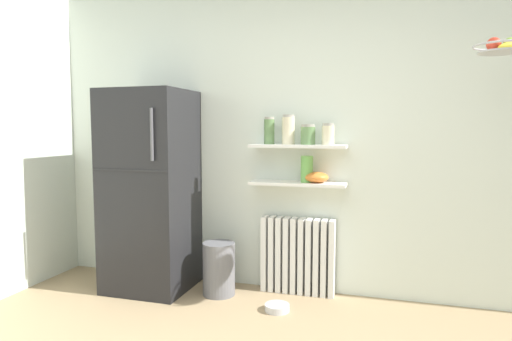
# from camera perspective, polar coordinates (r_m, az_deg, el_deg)

# --- Properties ---
(back_wall) EXTENTS (7.04, 0.10, 2.60)m
(back_wall) POSITION_cam_1_polar(r_m,az_deg,el_deg) (3.73, 5.23, 4.35)
(back_wall) COLOR silver
(back_wall) RESTS_ON ground_plane
(refrigerator) EXTENTS (0.68, 0.65, 1.69)m
(refrigerator) POSITION_cam_1_polar(r_m,az_deg,el_deg) (3.86, -13.48, -2.53)
(refrigerator) COLOR black
(refrigerator) RESTS_ON ground_plane
(radiator) EXTENTS (0.61, 0.12, 0.63)m
(radiator) POSITION_cam_1_polar(r_m,az_deg,el_deg) (3.74, 5.41, -10.91)
(radiator) COLOR white
(radiator) RESTS_ON ground_plane
(wall_shelf_lower) EXTENTS (0.78, 0.22, 0.02)m
(wall_shelf_lower) POSITION_cam_1_polar(r_m,az_deg,el_deg) (3.59, 5.40, -1.69)
(wall_shelf_lower) COLOR white
(wall_shelf_upper) EXTENTS (0.78, 0.22, 0.02)m
(wall_shelf_upper) POSITION_cam_1_polar(r_m,az_deg,el_deg) (3.57, 5.45, 3.16)
(wall_shelf_upper) COLOR white
(storage_jar_0) EXTENTS (0.09, 0.09, 0.22)m
(storage_jar_0) POSITION_cam_1_polar(r_m,az_deg,el_deg) (3.62, 1.72, 5.16)
(storage_jar_0) COLOR #5B7F4C
(storage_jar_0) RESTS_ON wall_shelf_upper
(storage_jar_1) EXTENTS (0.10, 0.10, 0.24)m
(storage_jar_1) POSITION_cam_1_polar(r_m,az_deg,el_deg) (3.58, 4.21, 5.27)
(storage_jar_1) COLOR beige
(storage_jar_1) RESTS_ON wall_shelf_upper
(storage_jar_2) EXTENTS (0.12, 0.12, 0.16)m
(storage_jar_2) POSITION_cam_1_polar(r_m,az_deg,el_deg) (3.55, 6.73, 4.62)
(storage_jar_2) COLOR #5B7F4C
(storage_jar_2) RESTS_ON wall_shelf_upper
(storage_jar_3) EXTENTS (0.10, 0.10, 0.17)m
(storage_jar_3) POSITION_cam_1_polar(r_m,az_deg,el_deg) (3.53, 9.30, 4.65)
(storage_jar_3) COLOR beige
(storage_jar_3) RESTS_ON wall_shelf_upper
(vase) EXTENTS (0.10, 0.10, 0.21)m
(vase) POSITION_cam_1_polar(r_m,az_deg,el_deg) (3.57, 6.59, 0.18)
(vase) COLOR #66A84C
(vase) RESTS_ON wall_shelf_lower
(shelf_bowl) EXTENTS (0.19, 0.19, 0.09)m
(shelf_bowl) POSITION_cam_1_polar(r_m,az_deg,el_deg) (3.56, 7.83, -0.87)
(shelf_bowl) COLOR orange
(shelf_bowl) RESTS_ON wall_shelf_lower
(trash_bin) EXTENTS (0.27, 0.27, 0.44)m
(trash_bin) POSITION_cam_1_polar(r_m,az_deg,el_deg) (3.74, -4.82, -12.53)
(trash_bin) COLOR slate
(trash_bin) RESTS_ON ground_plane
(pet_food_bowl) EXTENTS (0.19, 0.19, 0.05)m
(pet_food_bowl) POSITION_cam_1_polar(r_m,az_deg,el_deg) (3.48, 2.75, -17.28)
(pet_food_bowl) COLOR #B7B7BC
(pet_food_bowl) RESTS_ON ground_plane
(hanging_fruit_basket) EXTENTS (0.34, 0.34, 0.10)m
(hanging_fruit_basket) POSITION_cam_1_polar(r_m,az_deg,el_deg) (3.28, 29.20, 13.84)
(hanging_fruit_basket) COLOR #B2B2B7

